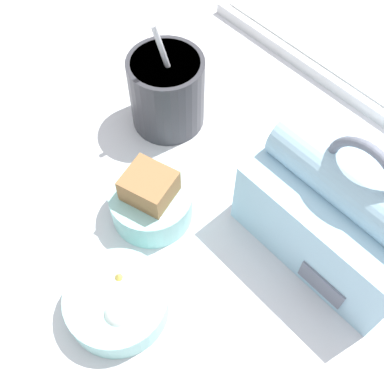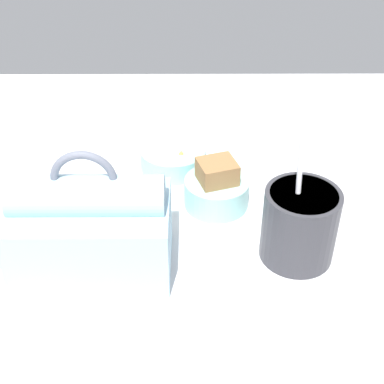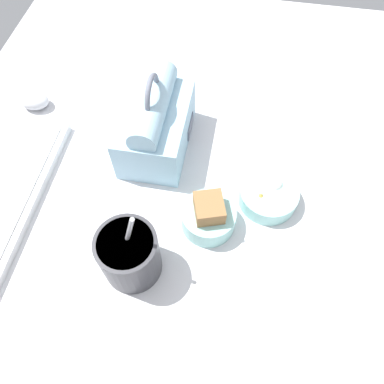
{
  "view_description": "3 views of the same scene",
  "coord_description": "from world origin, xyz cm",
  "px_view_note": "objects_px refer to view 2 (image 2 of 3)",
  "views": [
    {
      "loc": [
        21.84,
        -21.75,
        54.37
      ],
      "look_at": [
        -0.76,
        -1.43,
        7.0
      ],
      "focal_mm": 45.0,
      "sensor_mm": 36.0,
      "label": 1
    },
    {
      "loc": [
        -0.46,
        62.0,
        53.41
      ],
      "look_at": [
        -0.76,
        -1.43,
        7.0
      ],
      "focal_mm": 50.0,
      "sensor_mm": 36.0,
      "label": 2
    },
    {
      "loc": [
        -35.56,
        -7.53,
        65.73
      ],
      "look_at": [
        -0.76,
        -1.43,
        7.0
      ],
      "focal_mm": 35.0,
      "sensor_mm": 36.0,
      "label": 3
    }
  ],
  "objects_px": {
    "bento_bowl_sandwich": "(214,189)",
    "bento_bowl_snacks": "(170,158)",
    "soup_cup": "(296,224)",
    "lunch_bag": "(88,228)"
  },
  "relations": [
    {
      "from": "bento_bowl_sandwich",
      "to": "soup_cup",
      "type": "bearing_deg",
      "value": 132.3
    },
    {
      "from": "lunch_bag",
      "to": "bento_bowl_snacks",
      "type": "distance_m",
      "value": 0.26
    },
    {
      "from": "bento_bowl_sandwich",
      "to": "bento_bowl_snacks",
      "type": "height_order",
      "value": "bento_bowl_sandwich"
    },
    {
      "from": "lunch_bag",
      "to": "bento_bowl_snacks",
      "type": "bearing_deg",
      "value": -112.78
    },
    {
      "from": "soup_cup",
      "to": "bento_bowl_snacks",
      "type": "bearing_deg",
      "value": -51.61
    },
    {
      "from": "lunch_bag",
      "to": "soup_cup",
      "type": "relative_size",
      "value": 1.17
    },
    {
      "from": "lunch_bag",
      "to": "bento_bowl_sandwich",
      "type": "xyz_separation_m",
      "value": [
        -0.17,
        -0.13,
        -0.03
      ]
    },
    {
      "from": "lunch_bag",
      "to": "bento_bowl_snacks",
      "type": "relative_size",
      "value": 1.83
    },
    {
      "from": "bento_bowl_sandwich",
      "to": "bento_bowl_snacks",
      "type": "xyz_separation_m",
      "value": [
        0.07,
        -0.11,
        -0.01
      ]
    },
    {
      "from": "lunch_bag",
      "to": "bento_bowl_snacks",
      "type": "xyz_separation_m",
      "value": [
        -0.1,
        -0.24,
        -0.04
      ]
    }
  ]
}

